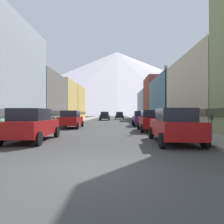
% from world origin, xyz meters
% --- Properties ---
extents(ground_plane, '(400.00, 400.00, 0.00)m').
position_xyz_m(ground_plane, '(0.00, 0.00, 0.00)').
color(ground_plane, '#3C3C3C').
extents(sidewalk_left, '(2.50, 100.00, 0.15)m').
position_xyz_m(sidewalk_left, '(-6.25, 35.00, 0.07)').
color(sidewalk_left, gray).
rests_on(sidewalk_left, ground).
extents(sidewalk_right, '(2.50, 100.00, 0.15)m').
position_xyz_m(sidewalk_right, '(6.25, 35.00, 0.07)').
color(sidewalk_right, gray).
rests_on(sidewalk_right, ground).
extents(storefront_left_2, '(10.07, 9.76, 7.23)m').
position_xyz_m(storefront_left_2, '(-12.39, 22.94, 3.48)').
color(storefront_left_2, '#66605B').
rests_on(storefront_left_2, ground).
extents(storefront_left_3, '(10.13, 8.72, 7.71)m').
position_xyz_m(storefront_left_3, '(-12.41, 32.53, 3.71)').
color(storefront_left_3, '#D8B259').
rests_on(storefront_left_3, ground).
extents(storefront_left_4, '(6.47, 9.52, 7.95)m').
position_xyz_m(storefront_left_4, '(-10.58, 42.12, 3.83)').
color(storefront_left_4, '#D8B259').
rests_on(storefront_left_4, ground).
extents(storefront_right_2, '(8.58, 13.71, 7.55)m').
position_xyz_m(storefront_right_2, '(11.64, 27.83, 3.64)').
color(storefront_right_2, slate).
rests_on(storefront_right_2, ground).
extents(storefront_right_3, '(8.80, 8.23, 9.53)m').
position_xyz_m(storefront_right_3, '(11.75, 39.11, 4.60)').
color(storefront_right_3, brown).
rests_on(storefront_right_3, ground).
extents(storefront_right_4, '(10.28, 13.24, 7.66)m').
position_xyz_m(storefront_right_4, '(12.49, 50.23, 3.69)').
color(storefront_right_4, '#99A5B2').
rests_on(storefront_right_4, ground).
extents(car_left_0, '(2.23, 4.48, 1.78)m').
position_xyz_m(car_left_0, '(-3.80, 5.40, 0.90)').
color(car_left_0, '#9E1111').
rests_on(car_left_0, ground).
extents(car_left_1, '(2.20, 4.46, 1.78)m').
position_xyz_m(car_left_1, '(-3.80, 14.69, 0.90)').
color(car_left_1, '#9E1111').
rests_on(car_left_1, ground).
extents(car_right_0, '(2.20, 4.46, 1.78)m').
position_xyz_m(car_right_0, '(3.80, 4.91, 0.90)').
color(car_right_0, '#9E1111').
rests_on(car_right_0, ground).
extents(car_right_1, '(2.19, 4.46, 1.78)m').
position_xyz_m(car_right_1, '(3.80, 11.50, 0.90)').
color(car_right_1, '#9E1111').
rests_on(car_right_1, ground).
extents(car_right_2, '(2.19, 4.46, 1.78)m').
position_xyz_m(car_right_2, '(3.80, 18.10, 0.90)').
color(car_right_2, '#591E72').
rests_on(car_right_2, ground).
extents(car_driving_0, '(2.06, 4.40, 1.78)m').
position_xyz_m(car_driving_0, '(1.60, 42.57, 0.90)').
color(car_driving_0, black).
rests_on(car_driving_0, ground).
extents(car_driving_1, '(2.06, 4.40, 1.78)m').
position_xyz_m(car_driving_1, '(-1.60, 36.17, 0.90)').
color(car_driving_1, black).
rests_on(car_driving_1, ground).
extents(parking_meter_near, '(0.14, 0.10, 1.33)m').
position_xyz_m(parking_meter_near, '(5.75, 4.99, 1.01)').
color(parking_meter_near, '#595960').
rests_on(parking_meter_near, sidewalk_right).
extents(trash_bin_right, '(0.59, 0.59, 0.98)m').
position_xyz_m(trash_bin_right, '(6.35, 9.11, 0.64)').
color(trash_bin_right, '#4C5156').
rests_on(trash_bin_right, sidewalk_right).
extents(potted_plant_1, '(0.58, 0.58, 0.93)m').
position_xyz_m(potted_plant_1, '(-7.00, 19.20, 0.67)').
color(potted_plant_1, gray).
rests_on(potted_plant_1, sidewalk_left).
extents(pedestrian_0, '(0.36, 0.36, 1.65)m').
position_xyz_m(pedestrian_0, '(6.25, 16.57, 0.91)').
color(pedestrian_0, navy).
rests_on(pedestrian_0, sidewalk_right).
extents(pedestrian_1, '(0.36, 0.36, 1.55)m').
position_xyz_m(pedestrian_1, '(6.25, 12.59, 0.86)').
color(pedestrian_1, '#333338').
rests_on(pedestrian_1, sidewalk_right).
extents(streetlamp_right, '(0.36, 0.36, 5.86)m').
position_xyz_m(streetlamp_right, '(5.35, 12.81, 3.99)').
color(streetlamp_right, black).
rests_on(streetlamp_right, sidewalk_right).
extents(mountain_backdrop, '(330.87, 330.87, 84.07)m').
position_xyz_m(mountain_backdrop, '(1.55, 260.00, 42.04)').
color(mountain_backdrop, silver).
rests_on(mountain_backdrop, ground).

